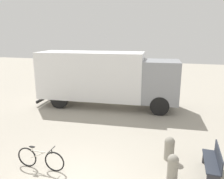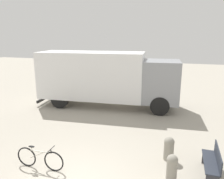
{
  "view_description": "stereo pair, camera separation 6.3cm",
  "coord_description": "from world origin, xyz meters",
  "views": [
    {
      "loc": [
        2.7,
        -4.68,
        4.14
      ],
      "look_at": [
        -0.07,
        4.62,
        1.72
      ],
      "focal_mm": 35.0,
      "sensor_mm": 36.0,
      "label": 1
    },
    {
      "loc": [
        2.76,
        -4.67,
        4.14
      ],
      "look_at": [
        -0.07,
        4.62,
        1.72
      ],
      "focal_mm": 35.0,
      "sensor_mm": 36.0,
      "label": 2
    }
  ],
  "objects": [
    {
      "name": "park_bench",
      "position": [
        3.96,
        1.74,
        0.48
      ],
      "size": [
        0.43,
        1.42,
        0.89
      ],
      "rotation": [
        0.0,
        0.0,
        1.55
      ],
      "color": "#282D38",
      "rests_on": "ground"
    },
    {
      "name": "delivery_truck",
      "position": [
        -1.28,
        7.24,
        1.78
      ],
      "size": [
        8.3,
        2.82,
        3.21
      ],
      "rotation": [
        0.0,
        0.0,
        0.08
      ],
      "color": "white",
      "rests_on": "ground"
    },
    {
      "name": "bollard_near_bench",
      "position": [
        2.79,
        1.18,
        0.45
      ],
      "size": [
        0.32,
        0.32,
        0.82
      ],
      "color": "gray",
      "rests_on": "ground"
    },
    {
      "name": "bollard_far_bench",
      "position": [
        2.65,
        2.31,
        0.44
      ],
      "size": [
        0.35,
        0.35,
        0.82
      ],
      "color": "gray",
      "rests_on": "ground"
    },
    {
      "name": "bicycle_middle",
      "position": [
        -1.22,
        0.56,
        0.36
      ],
      "size": [
        1.65,
        0.44,
        0.76
      ],
      "rotation": [
        0.0,
        0.0,
        0.02
      ],
      "color": "black",
      "rests_on": "ground"
    }
  ]
}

